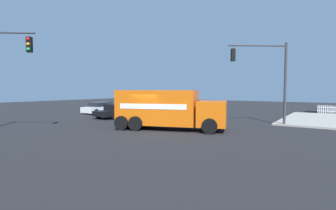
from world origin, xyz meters
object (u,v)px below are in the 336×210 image
traffic_light_secondary (268,71)px  sedan_white (100,108)px  delivery_truck (167,109)px  pickup_black (118,110)px

traffic_light_secondary → sedan_white: traffic_light_secondary is taller
delivery_truck → sedan_white: size_ratio=1.84×
delivery_truck → traffic_light_secondary: size_ratio=1.27×
delivery_truck → traffic_light_secondary: 8.47m
pickup_black → delivery_truck: bearing=157.1°
pickup_black → sedan_white: (5.16, -2.17, -0.10)m
traffic_light_secondary → sedan_white: size_ratio=1.45×
delivery_truck → sedan_white: delivery_truck is taller
delivery_truck → traffic_light_secondary: bearing=-133.6°
delivery_truck → pickup_black: delivery_truck is taller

